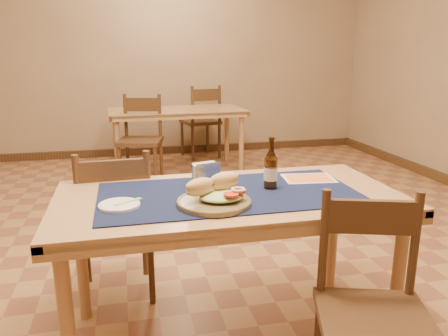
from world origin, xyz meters
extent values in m
cube|color=#9A6D43|center=(0.00, 0.00, -0.01)|extent=(6.00, 7.00, 0.02)
cube|color=tan|center=(0.00, 3.51, 1.40)|extent=(6.00, 0.02, 2.80)
cylinder|color=#9F6F4B|center=(-0.72, -1.12, 0.35)|extent=(0.06, 0.06, 0.71)
cylinder|color=#9F6F4B|center=(0.72, -1.12, 0.35)|extent=(0.06, 0.06, 0.71)
cylinder|color=#9F6F4B|center=(-0.72, -0.48, 0.35)|extent=(0.06, 0.06, 0.71)
cylinder|color=#9F6F4B|center=(0.72, -0.48, 0.35)|extent=(0.06, 0.06, 0.71)
cube|color=#9F6F4B|center=(0.00, -0.80, 0.73)|extent=(1.60, 0.80, 0.04)
cube|color=#10163D|center=(0.00, -0.80, 0.75)|extent=(1.20, 0.60, 0.01)
cube|color=#432D18|center=(0.00, 3.47, 0.05)|extent=(6.00, 0.06, 0.10)
cylinder|color=#9F6F4B|center=(-0.54, 2.18, 0.35)|extent=(0.06, 0.06, 0.71)
cylinder|color=#9F6F4B|center=(0.90, 2.24, 0.35)|extent=(0.06, 0.06, 0.71)
cylinder|color=#9F6F4B|center=(-0.57, 2.82, 0.35)|extent=(0.06, 0.06, 0.71)
cylinder|color=#9F6F4B|center=(0.87, 2.88, 0.35)|extent=(0.06, 0.06, 0.71)
cube|color=#9F6F4B|center=(0.17, 2.53, 0.73)|extent=(1.63, 0.86, 0.04)
cylinder|color=#432D18|center=(-0.38, -0.07, 0.22)|extent=(0.04, 0.04, 0.44)
cylinder|color=#432D18|center=(-0.73, -0.09, 0.22)|extent=(0.04, 0.04, 0.44)
cylinder|color=#432D18|center=(-0.36, -0.43, 0.22)|extent=(0.04, 0.04, 0.44)
cylinder|color=#432D18|center=(-0.71, -0.44, 0.22)|extent=(0.04, 0.04, 0.44)
cube|color=#432D18|center=(-0.54, -0.26, 0.44)|extent=(0.43, 0.43, 0.04)
cube|color=#432D18|center=(-0.53, -0.45, 0.79)|extent=(0.36, 0.05, 0.14)
cylinder|color=#432D18|center=(-0.36, -0.44, 0.67)|extent=(0.04, 0.04, 0.45)
cylinder|color=#432D18|center=(-0.71, -0.45, 0.67)|extent=(0.04, 0.04, 0.45)
cube|color=#432D18|center=(0.39, -1.46, 0.44)|extent=(0.51, 0.51, 0.04)
cube|color=#432D18|center=(0.45, -1.28, 0.78)|extent=(0.34, 0.13, 0.14)
cylinder|color=#432D18|center=(0.28, -1.23, 0.66)|extent=(0.03, 0.03, 0.45)
cylinder|color=#432D18|center=(0.62, -1.34, 0.66)|extent=(0.03, 0.03, 0.45)
cylinder|color=#432D18|center=(-0.53, 1.88, 0.24)|extent=(0.04, 0.04, 0.48)
cylinder|color=#432D18|center=(-0.16, 1.78, 0.24)|extent=(0.04, 0.04, 0.48)
cylinder|color=#432D18|center=(-0.44, 2.25, 0.24)|extent=(0.04, 0.04, 0.48)
cylinder|color=#432D18|center=(-0.07, 2.15, 0.24)|extent=(0.04, 0.04, 0.48)
cube|color=#432D18|center=(-0.30, 2.01, 0.48)|extent=(0.54, 0.54, 0.04)
cube|color=#432D18|center=(-0.25, 2.21, 0.85)|extent=(0.38, 0.12, 0.15)
cylinder|color=#432D18|center=(-0.44, 2.26, 0.72)|extent=(0.04, 0.04, 0.49)
cylinder|color=#432D18|center=(-0.07, 2.16, 0.72)|extent=(0.04, 0.04, 0.49)
cylinder|color=#432D18|center=(0.71, 3.41, 0.24)|extent=(0.04, 0.04, 0.49)
cylinder|color=#432D18|center=(0.33, 3.32, 0.24)|extent=(0.04, 0.04, 0.49)
cylinder|color=#432D18|center=(0.80, 3.03, 0.24)|extent=(0.04, 0.04, 0.49)
cylinder|color=#432D18|center=(0.42, 2.94, 0.24)|extent=(0.04, 0.04, 0.49)
cube|color=#432D18|center=(0.57, 3.18, 0.49)|extent=(0.55, 0.55, 0.04)
cube|color=#432D18|center=(0.61, 2.98, 0.87)|extent=(0.39, 0.12, 0.15)
cylinder|color=#432D18|center=(0.80, 3.02, 0.74)|extent=(0.04, 0.04, 0.50)
cylinder|color=#432D18|center=(0.42, 2.93, 0.74)|extent=(0.04, 0.04, 0.50)
cylinder|color=brown|center=(-0.10, -0.95, 0.77)|extent=(0.32, 0.32, 0.02)
torus|color=brown|center=(-0.10, -0.95, 0.77)|extent=(0.32, 0.32, 0.01)
ellipsoid|color=#BCCF8E|center=(-0.07, -0.95, 0.79)|extent=(0.20, 0.16, 0.03)
ellipsoid|color=tan|center=(-0.16, -0.95, 0.84)|extent=(0.15, 0.12, 0.08)
ellipsoid|color=tan|center=(-0.04, -0.89, 0.84)|extent=(0.15, 0.10, 0.08)
cylinder|color=#B22C17|center=(-0.04, -1.00, 0.81)|extent=(0.06, 0.06, 0.01)
cylinder|color=#B22C17|center=(0.01, -0.96, 0.81)|extent=(0.06, 0.06, 0.01)
torus|color=silver|center=(0.00, -0.97, 0.83)|extent=(0.06, 0.06, 0.01)
cylinder|color=white|center=(-0.50, -0.88, 0.76)|extent=(0.18, 0.18, 0.01)
torus|color=white|center=(-0.50, -0.88, 0.77)|extent=(0.18, 0.18, 0.01)
cube|color=#79B966|center=(-0.48, -0.88, 0.77)|extent=(0.09, 0.07, 0.00)
cube|color=#79B966|center=(-0.42, -0.84, 0.77)|extent=(0.04, 0.04, 0.00)
cylinder|color=#4F290E|center=(0.21, -0.78, 0.83)|extent=(0.06, 0.06, 0.15)
cone|color=#4F290E|center=(0.21, -0.78, 0.92)|extent=(0.06, 0.06, 0.04)
cylinder|color=#4F290E|center=(0.21, -0.78, 0.97)|extent=(0.03, 0.03, 0.06)
cylinder|color=#4F290E|center=(0.21, -0.78, 1.00)|extent=(0.03, 0.03, 0.01)
cylinder|color=beige|center=(0.21, -0.78, 0.83)|extent=(0.07, 0.07, 0.06)
cube|color=silver|center=(-0.09, -0.69, 0.76)|extent=(0.15, 0.09, 0.00)
cube|color=silver|center=(-0.08, -0.71, 0.82)|extent=(0.13, 0.04, 0.12)
cube|color=silver|center=(-0.09, -0.67, 0.82)|extent=(0.13, 0.04, 0.12)
cube|color=silver|center=(-0.09, -0.69, 0.82)|extent=(0.13, 0.07, 0.11)
cube|color=#42A5D5|center=(-0.08, -0.71, 0.83)|extent=(0.09, 0.03, 0.04)
cube|color=#FBDABE|center=(0.46, -0.66, 0.76)|extent=(0.28, 0.22, 0.00)
cube|color=orange|center=(0.46, -0.66, 0.76)|extent=(0.24, 0.18, 0.00)
camera|label=1|loc=(-0.46, -2.69, 1.38)|focal=35.00mm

